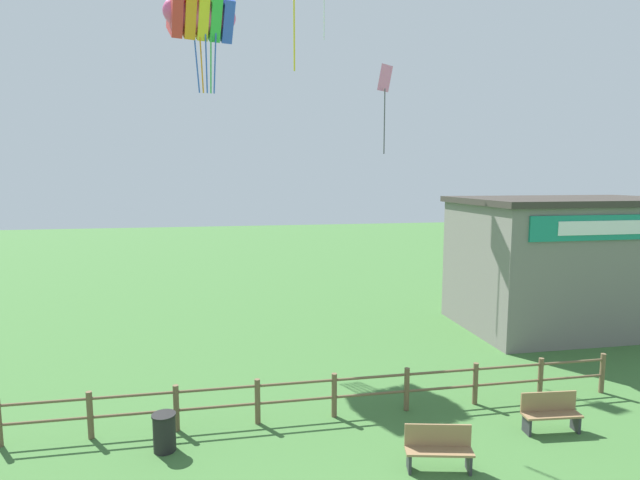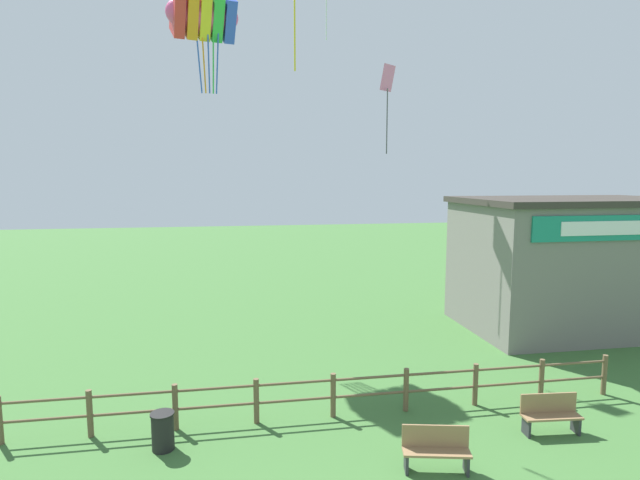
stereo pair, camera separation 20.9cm
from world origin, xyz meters
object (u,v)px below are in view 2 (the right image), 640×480
at_px(kite_rainbow_parafoil, 203,15).
at_px(kite_pink_diamond, 387,91).
at_px(park_bench_near_fence, 436,448).
at_px(trash_bin, 163,431).
at_px(park_bench_by_building, 550,413).
at_px(seaside_building, 571,263).

xyz_separation_m(kite_rainbow_parafoil, kite_pink_diamond, (7.42, 0.17, -2.56)).
relative_size(park_bench_near_fence, kite_rainbow_parafoil, 0.37).
height_order(trash_bin, kite_rainbow_parafoil, kite_rainbow_parafoil).
xyz_separation_m(park_bench_by_building, kite_pink_diamond, (-1.09, 10.15, 9.28)).
xyz_separation_m(seaside_building, kite_pink_diamond, (-7.23, 2.39, 7.07)).
bearing_deg(seaside_building, trash_bin, -155.65).
relative_size(seaside_building, trash_bin, 10.10).
bearing_deg(kite_pink_diamond, trash_bin, -131.01).
xyz_separation_m(park_bench_by_building, kite_rainbow_parafoil, (-8.51, 9.98, 11.84)).
height_order(park_bench_near_fence, park_bench_by_building, same).
relative_size(park_bench_near_fence, trash_bin, 1.69).
bearing_deg(kite_pink_diamond, park_bench_by_building, -83.87).
relative_size(seaside_building, park_bench_by_building, 6.09).
relative_size(park_bench_near_fence, park_bench_by_building, 1.02).
distance_m(park_bench_by_building, trash_bin, 9.24).
distance_m(seaside_building, kite_rainbow_parafoil, 17.68).
bearing_deg(park_bench_by_building, trash_bin, 174.92).
xyz_separation_m(park_bench_near_fence, park_bench_by_building, (3.37, 1.02, 0.00)).
height_order(seaside_building, park_bench_by_building, seaside_building).
bearing_deg(trash_bin, seaside_building, 24.35).
distance_m(kite_rainbow_parafoil, kite_pink_diamond, 7.85).
relative_size(park_bench_by_building, kite_rainbow_parafoil, 0.37).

